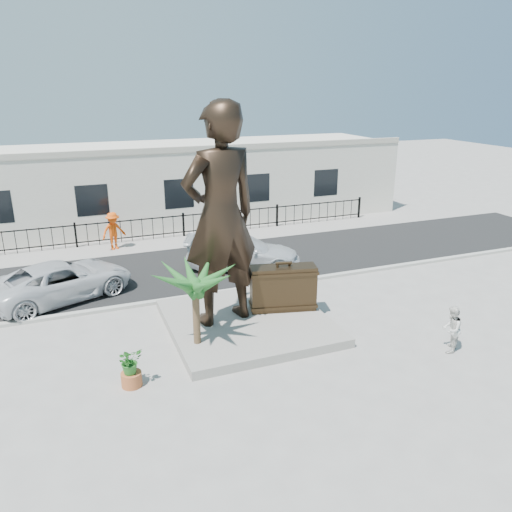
{
  "coord_description": "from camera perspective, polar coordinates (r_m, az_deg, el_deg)",
  "views": [
    {
      "loc": [
        -5.76,
        -12.81,
        7.73
      ],
      "look_at": [
        0.0,
        2.0,
        2.3
      ],
      "focal_mm": 35.0,
      "sensor_mm": 36.0,
      "label": 1
    }
  ],
  "objects": [
    {
      "name": "fence",
      "position": [
        27.2,
        -8.29,
        3.47
      ],
      "size": [
        22.0,
        0.1,
        1.2
      ],
      "primitive_type": "cube",
      "color": "black",
      "rests_on": "ground"
    },
    {
      "name": "planter",
      "position": [
        14.32,
        -14.03,
        -13.49
      ],
      "size": [
        0.56,
        0.56,
        0.4
      ],
      "primitive_type": "cylinder",
      "color": "#A9562C",
      "rests_on": "ground"
    },
    {
      "name": "statue",
      "position": [
        15.72,
        -4.09,
        4.53
      ],
      "size": [
        2.88,
        2.2,
        7.1
      ],
      "primitive_type": "imported",
      "rotation": [
        0.0,
        0.0,
        3.35
      ],
      "color": "black",
      "rests_on": "plinth"
    },
    {
      "name": "car_white",
      "position": [
        20.3,
        -21.28,
        -2.63
      ],
      "size": [
        5.76,
        4.22,
        1.46
      ],
      "primitive_type": "imported",
      "rotation": [
        0.0,
        0.0,
        1.96
      ],
      "color": "silver",
      "rests_on": "street"
    },
    {
      "name": "car_silver",
      "position": [
        22.09,
        -1.49,
        0.42
      ],
      "size": [
        5.45,
        3.84,
        1.46
      ],
      "primitive_type": "imported",
      "rotation": [
        0.0,
        0.0,
        1.17
      ],
      "color": "silver",
      "rests_on": "street"
    },
    {
      "name": "worker",
      "position": [
        25.59,
        -15.98,
        2.77
      ],
      "size": [
        1.38,
        1.07,
        1.88
      ],
      "primitive_type": "imported",
      "rotation": [
        0.0,
        0.0,
        0.35
      ],
      "color": "#F3500C",
      "rests_on": "far_sidewalk"
    },
    {
      "name": "shrub",
      "position": [
        14.03,
        -14.22,
        -11.54
      ],
      "size": [
        0.82,
        0.76,
        0.73
      ],
      "primitive_type": "imported",
      "rotation": [
        0.0,
        0.0,
        0.36
      ],
      "color": "#246521",
      "rests_on": "planter"
    },
    {
      "name": "far_sidewalk",
      "position": [
        26.61,
        -7.83,
        1.82
      ],
      "size": [
        40.0,
        2.5,
        0.02
      ],
      "primitive_type": "cube",
      "color": "#9E9991",
      "rests_on": "ground"
    },
    {
      "name": "curb",
      "position": [
        19.79,
        -2.63,
        -3.96
      ],
      "size": [
        40.0,
        0.25,
        0.12
      ],
      "primitive_type": "cube",
      "color": "#A5A399",
      "rests_on": "ground"
    },
    {
      "name": "ground",
      "position": [
        16.03,
        2.63,
        -9.98
      ],
      "size": [
        100.0,
        100.0,
        0.0
      ],
      "primitive_type": "plane",
      "color": "#9E9991",
      "rests_on": "ground"
    },
    {
      "name": "plinth",
      "position": [
        17.02,
        -0.97,
        -7.57
      ],
      "size": [
        5.2,
        5.2,
        0.3
      ],
      "primitive_type": "cube",
      "color": "gray",
      "rests_on": "ground"
    },
    {
      "name": "suitcase",
      "position": [
        17.35,
        3.12,
        -3.66
      ],
      "size": [
        2.35,
        1.21,
        1.58
      ],
      "primitive_type": "cube",
      "rotation": [
        0.0,
        0.0,
        -0.23
      ],
      "color": "#302314",
      "rests_on": "plinth"
    },
    {
      "name": "street",
      "position": [
        22.93,
        -5.44,
        -0.91
      ],
      "size": [
        40.0,
        7.0,
        0.01
      ],
      "primitive_type": "cube",
      "color": "black",
      "rests_on": "ground"
    },
    {
      "name": "palm_tree",
      "position": [
        15.71,
        -6.66,
        -10.75
      ],
      "size": [
        1.8,
        1.8,
        3.2
      ],
      "primitive_type": null,
      "color": "#1E541F",
      "rests_on": "ground"
    },
    {
      "name": "tourist",
      "position": [
        16.38,
        21.42,
        -7.8
      ],
      "size": [
        0.91,
        0.89,
        1.48
      ],
      "primitive_type": "imported",
      "rotation": [
        0.0,
        0.0,
        3.82
      ],
      "color": "silver",
      "rests_on": "ground"
    },
    {
      "name": "building",
      "position": [
        30.86,
        -10.25,
        8.24
      ],
      "size": [
        28.0,
        7.0,
        4.4
      ],
      "primitive_type": "cube",
      "color": "silver",
      "rests_on": "ground"
    }
  ]
}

